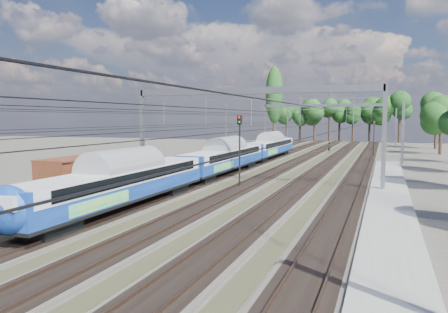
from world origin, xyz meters
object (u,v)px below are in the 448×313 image
(signal_near, at_px, (240,142))
(signal_far, at_px, (374,134))
(emu_train, at_px, (225,154))
(freight_boxcar, at_px, (106,172))
(worker, at_px, (329,147))

(signal_near, bearing_deg, signal_far, 88.32)
(emu_train, xyz_separation_m, freight_boxcar, (-4.50, -14.87, -0.40))
(signal_near, bearing_deg, worker, 100.36)
(worker, bearing_deg, signal_far, -126.14)
(emu_train, xyz_separation_m, signal_near, (4.05, -7.13, 1.66))
(freight_boxcar, bearing_deg, emu_train, 73.16)
(emu_train, height_order, worker, emu_train)
(worker, height_order, signal_far, signal_far)
(freight_boxcar, relative_size, signal_near, 1.98)
(freight_boxcar, distance_m, worker, 53.17)
(emu_train, relative_size, worker, 32.33)
(freight_boxcar, xyz_separation_m, signal_near, (8.55, 7.74, 2.06))
(signal_far, bearing_deg, signal_near, -113.05)
(freight_boxcar, height_order, worker, freight_boxcar)
(freight_boxcar, height_order, signal_near, signal_near)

